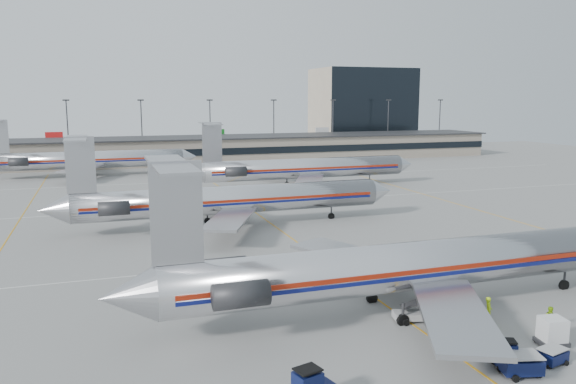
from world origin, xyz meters
name	(u,v)px	position (x,y,z in m)	size (l,w,h in m)	color
ground	(365,291)	(0.00, 0.00, 0.00)	(260.00, 260.00, 0.00)	gray
apron_markings	(319,258)	(0.00, 10.00, 0.01)	(160.00, 0.15, 0.02)	silver
terminal	(185,150)	(0.00, 97.97, 3.16)	(162.00, 17.00, 6.25)	gray
light_mast_row	(177,125)	(0.00, 112.00, 8.58)	(163.60, 0.40, 15.28)	#38383D
distant_building	(362,108)	(62.00, 128.00, 12.50)	(30.00, 20.00, 25.00)	tan
jet_foreground	(411,265)	(1.23, -4.81, 3.40)	(44.73, 26.34, 11.71)	silver
jet_second_row	(226,200)	(-5.62, 26.57, 3.30)	(43.46, 25.59, 11.38)	silver
jet_third_row	(302,168)	(13.63, 52.51, 3.39)	(42.65, 26.23, 11.66)	silver
jet_back_row	(88,160)	(-22.13, 79.92, 3.36)	(42.31, 26.03, 11.57)	silver
tug_center	(508,354)	(2.02, -14.34, 0.73)	(2.20, 1.68, 1.60)	#0A123B
cart_inner	(552,356)	(4.67, -14.95, 0.50)	(1.88, 1.49, 0.94)	#0A123B
cart_outer	(520,364)	(1.93, -15.44, 0.66)	(2.49, 2.00, 1.24)	#0A123B
uld_container	(552,332)	(6.53, -12.97, 0.91)	(1.91, 1.68, 1.81)	#2D2D30
belt_loader	(419,313)	(0.77, -6.81, 0.57)	(4.18, 2.00, 2.14)	#9D9D9D
ramp_worker_near	(488,311)	(4.91, -8.89, 0.98)	(0.72, 0.47, 1.97)	#B0E115
ramp_worker_far	(551,319)	(8.01, -11.27, 0.87)	(0.85, 0.66, 1.74)	#87C012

